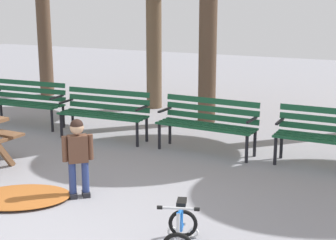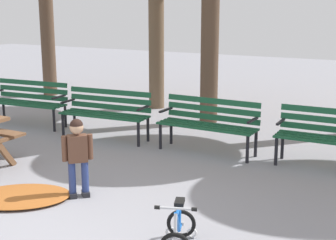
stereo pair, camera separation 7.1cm
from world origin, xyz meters
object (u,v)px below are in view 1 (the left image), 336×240
object	(u,v)px
child_standing	(78,152)
kids_bicycle	(180,230)
park_bench_far_right	(332,133)
park_bench_right	(208,121)
park_bench_left	(105,110)
park_bench_far_left	(27,99)

from	to	relation	value
child_standing	kids_bicycle	bearing A→B (deg)	-21.05
park_bench_far_right	child_standing	world-z (taller)	child_standing
park_bench_right	kids_bicycle	size ratio (longest dim) A/B	2.57
park_bench_left	park_bench_far_right	bearing A→B (deg)	2.37
park_bench_far_left	park_bench_far_right	xyz separation A→B (m)	(5.71, 0.02, 0.00)
park_bench_right	park_bench_far_right	distance (m)	1.90
park_bench_right	kids_bicycle	distance (m)	3.34
park_bench_far_right	child_standing	xyz separation A→B (m)	(-2.56, -2.59, 0.06)
park_bench_right	child_standing	distance (m)	2.60
child_standing	park_bench_far_left	bearing A→B (deg)	140.74
park_bench_far_right	kids_bicycle	world-z (taller)	park_bench_far_right
child_standing	park_bench_left	bearing A→B (deg)	117.14
park_bench_left	park_bench_right	world-z (taller)	same
park_bench_left	park_bench_right	distance (m)	1.91
park_bench_far_left	park_bench_right	world-z (taller)	same
park_bench_left	kids_bicycle	world-z (taller)	park_bench_left
child_standing	park_bench_far_right	bearing A→B (deg)	45.41
park_bench_right	kids_bicycle	bearing A→B (deg)	-71.91
park_bench_left	kids_bicycle	bearing A→B (deg)	-46.38
park_bench_far_right	kids_bicycle	xyz separation A→B (m)	(-0.86, -3.25, -0.31)
park_bench_far_left	park_bench_left	xyz separation A→B (m)	(1.90, -0.14, 0.00)
park_bench_far_left	child_standing	xyz separation A→B (m)	(3.15, -2.57, 0.06)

